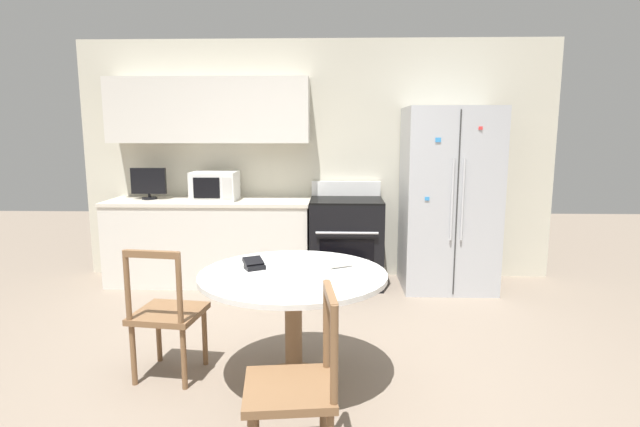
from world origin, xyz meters
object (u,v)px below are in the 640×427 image
object	(u,v)px
oven_range	(346,241)
microwave	(215,186)
wallet	(254,264)
dining_chair_left	(167,314)
countertop_tv	(149,182)
candle_glass	(321,277)
refrigerator	(448,199)
dining_chair_near	(296,388)

from	to	relation	value
oven_range	microwave	size ratio (longest dim) A/B	2.31
wallet	dining_chair_left	bearing A→B (deg)	-179.67
dining_chair_left	wallet	bearing A→B (deg)	7.63
countertop_tv	dining_chair_left	xyz separation A→B (m)	(0.90, -2.17, -0.65)
countertop_tv	candle_glass	world-z (taller)	countertop_tv
microwave	dining_chair_left	bearing A→B (deg)	-85.43
refrigerator	dining_chair_left	distance (m)	3.09
microwave	countertop_tv	size ratio (longest dim) A/B	1.26
microwave	dining_chair_near	bearing A→B (deg)	-70.15
candle_glass	dining_chair_near	bearing A→B (deg)	-99.02
oven_range	candle_glass	size ratio (longest dim) A/B	11.71
refrigerator	oven_range	xyz separation A→B (m)	(-1.05, 0.06, -0.46)
wallet	oven_range	bearing A→B (deg)	73.03
candle_glass	wallet	world-z (taller)	candle_glass
microwave	candle_glass	size ratio (longest dim) A/B	5.07
countertop_tv	candle_glass	size ratio (longest dim) A/B	4.01
dining_chair_left	oven_range	bearing A→B (deg)	67.02
refrigerator	candle_glass	size ratio (longest dim) A/B	20.19
oven_range	refrigerator	bearing A→B (deg)	-3.02
dining_chair_near	refrigerator	bearing A→B (deg)	-30.98
refrigerator	wallet	distance (m)	2.64
dining_chair_near	wallet	xyz separation A→B (m)	(-0.34, 0.93, 0.34)
microwave	dining_chair_near	world-z (taller)	microwave
microwave	wallet	bearing A→B (deg)	-70.34
oven_range	dining_chair_near	xyz separation A→B (m)	(-0.29, -3.02, -0.03)
microwave	dining_chair_near	distance (m)	3.28
microwave	dining_chair_left	xyz separation A→B (m)	(0.17, -2.11, -0.62)
dining_chair_left	candle_glass	size ratio (longest dim) A/B	9.78
dining_chair_left	candle_glass	world-z (taller)	dining_chair_left
refrigerator	dining_chair_left	xyz separation A→B (m)	(-2.27, -2.04, -0.50)
countertop_tv	dining_chair_near	bearing A→B (deg)	-59.46
countertop_tv	oven_range	bearing A→B (deg)	-2.07
refrigerator	dining_chair_near	distance (m)	3.29
countertop_tv	microwave	bearing A→B (deg)	-4.55
oven_range	countertop_tv	distance (m)	2.21
candle_glass	wallet	xyz separation A→B (m)	(-0.44, 0.31, -0.01)
refrigerator	oven_range	bearing A→B (deg)	176.98
oven_range	countertop_tv	xyz separation A→B (m)	(-2.12, 0.08, 0.61)
dining_chair_near	dining_chair_left	bearing A→B (deg)	38.47
refrigerator	countertop_tv	size ratio (longest dim) A/B	5.03
oven_range	microwave	bearing A→B (deg)	179.24
dining_chair_left	wallet	xyz separation A→B (m)	(0.58, 0.00, 0.34)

